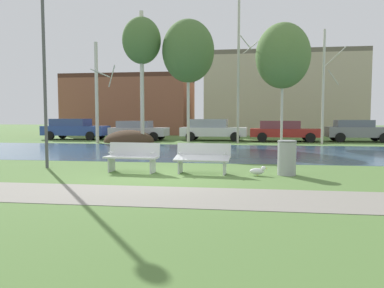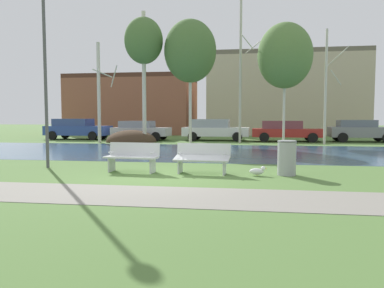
% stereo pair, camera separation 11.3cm
% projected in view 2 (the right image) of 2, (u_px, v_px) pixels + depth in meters
% --- Properties ---
extents(ground_plane, '(120.00, 120.00, 0.00)m').
position_uv_depth(ground_plane, '(203.00, 148.00, 19.72)').
color(ground_plane, '#517538').
extents(paved_path_strip, '(60.00, 1.96, 0.01)m').
position_uv_depth(paved_path_strip, '(134.00, 195.00, 7.63)').
color(paved_path_strip, gray).
rests_on(paved_path_strip, ground).
extents(river_band, '(80.00, 8.74, 0.01)m').
position_uv_depth(river_band, '(197.00, 152.00, 17.40)').
color(river_band, '#33516B').
rests_on(river_band, ground).
extents(soil_mound, '(3.36, 3.06, 1.61)m').
position_uv_depth(soil_mound, '(131.00, 142.00, 24.30)').
color(soil_mound, '#423021').
rests_on(soil_mound, ground).
extents(bench_left, '(1.64, 0.71, 0.87)m').
position_uv_depth(bench_left, '(132.00, 156.00, 10.85)').
color(bench_left, silver).
rests_on(bench_left, ground).
extents(bench_right, '(1.64, 0.71, 0.87)m').
position_uv_depth(bench_right, '(202.00, 157.00, 10.54)').
color(bench_right, silver).
rests_on(bench_right, ground).
extents(trash_bin, '(0.54, 0.54, 0.98)m').
position_uv_depth(trash_bin, '(287.00, 157.00, 10.25)').
color(trash_bin, '#999B9E').
rests_on(trash_bin, ground).
extents(seagull, '(0.48, 0.18, 0.27)m').
position_uv_depth(seagull, '(258.00, 171.00, 10.16)').
color(seagull, white).
rests_on(seagull, ground).
extents(streetlamp, '(0.32, 0.32, 5.91)m').
position_uv_depth(streetlamp, '(44.00, 46.00, 11.57)').
color(streetlamp, '#4C4C51').
rests_on(streetlamp, ground).
extents(birch_far_left, '(1.41, 2.20, 6.42)m').
position_uv_depth(birch_far_left, '(99.00, 92.00, 23.42)').
color(birch_far_left, beige).
rests_on(birch_far_left, ground).
extents(birch_left, '(2.46, 2.46, 8.38)m').
position_uv_depth(birch_left, '(144.00, 42.00, 23.30)').
color(birch_left, beige).
rests_on(birch_left, ground).
extents(birch_center_left, '(3.34, 3.34, 7.89)m').
position_uv_depth(birch_center_left, '(190.00, 51.00, 23.36)').
color(birch_center_left, beige).
rests_on(birch_center_left, ground).
extents(birch_center, '(1.55, 2.29, 9.15)m').
position_uv_depth(birch_center, '(241.00, 70.00, 23.23)').
color(birch_center, '#BCB7A8').
rests_on(birch_center, ground).
extents(birch_center_right, '(3.30, 3.30, 7.35)m').
position_uv_depth(birch_center_right, '(285.00, 56.00, 22.07)').
color(birch_center_right, beige).
rests_on(birch_center_right, ground).
extents(birch_right, '(1.35, 2.12, 6.88)m').
position_uv_depth(birch_right, '(326.00, 86.00, 21.83)').
color(birch_right, beige).
rests_on(birch_right, ground).
extents(parked_van_nearest_blue, '(4.80, 2.13, 1.54)m').
position_uv_depth(parked_van_nearest_blue, '(77.00, 129.00, 27.13)').
color(parked_van_nearest_blue, '#2D4793').
rests_on(parked_van_nearest_blue, ground).
extents(parked_sedan_second_silver, '(4.09, 2.22, 1.39)m').
position_uv_depth(parked_sedan_second_silver, '(140.00, 130.00, 26.17)').
color(parked_sedan_second_silver, '#B2B5BC').
rests_on(parked_sedan_second_silver, ground).
extents(parked_hatch_third_white, '(4.70, 2.13, 1.51)m').
position_uv_depth(parked_hatch_third_white, '(214.00, 129.00, 25.77)').
color(parked_hatch_third_white, silver).
rests_on(parked_hatch_third_white, ground).
extents(parked_wagon_fourth_red, '(4.72, 2.14, 1.40)m').
position_uv_depth(parked_wagon_fourth_red, '(285.00, 130.00, 24.69)').
color(parked_wagon_fourth_red, maroon).
rests_on(parked_wagon_fourth_red, ground).
extents(parked_suv_fifth_grey, '(4.14, 2.16, 1.46)m').
position_uv_depth(parked_suv_fifth_grey, '(360.00, 130.00, 24.32)').
color(parked_suv_fifth_grey, slate).
rests_on(parked_suv_fifth_grey, ground).
extents(building_brick_low, '(11.98, 7.80, 5.76)m').
position_uv_depth(building_brick_low, '(135.00, 105.00, 37.51)').
color(building_brick_low, brown).
rests_on(building_brick_low, ground).
extents(building_beige_block, '(14.32, 6.55, 7.66)m').
position_uv_depth(building_beige_block, '(284.00, 95.00, 35.02)').
color(building_beige_block, '#BCAD8E').
rests_on(building_beige_block, ground).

